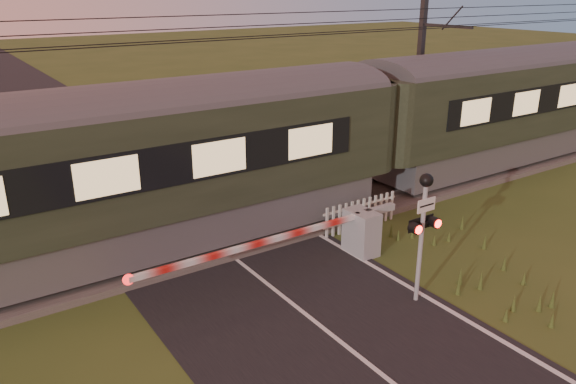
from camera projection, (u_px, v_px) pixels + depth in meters
ground at (355, 354)px, 11.02m from camera, size 160.00×160.00×0.00m
road at (363, 359)px, 10.84m from camera, size 6.00×140.00×0.03m
track_bed at (208, 236)px, 16.08m from camera, size 140.00×3.40×0.39m
overhead_wires at (197, 31)px, 14.12m from camera, size 120.00×0.62×0.62m
train at (367, 129)px, 18.30m from camera, size 45.64×3.15×4.26m
boom_gate at (351, 233)px, 14.78m from camera, size 7.53×0.94×1.24m
crossing_signal at (423, 216)px, 12.18m from camera, size 0.78×0.34×3.07m
picket_fence at (361, 214)px, 16.57m from camera, size 2.73×0.08×0.93m
catenary_mast at (420, 74)px, 22.09m from camera, size 0.21×2.46×6.77m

